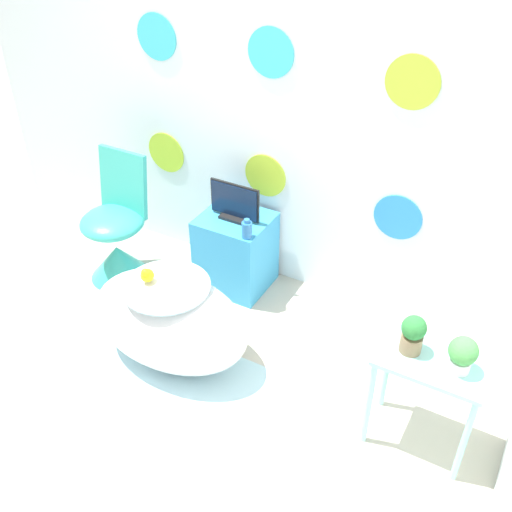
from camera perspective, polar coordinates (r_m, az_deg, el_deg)
The scene contains 12 objects.
ground_plane at distance 3.33m, azimuth -12.73°, elevation -16.31°, with size 12.00×12.00×0.00m, color #BCB29E.
wall_back_dotted at distance 3.66m, azimuth 1.54°, elevation 15.27°, with size 4.53×0.05×2.60m.
rug at distance 3.57m, azimuth -8.96°, elevation -11.00°, with size 1.16×0.67×0.01m.
bathtub at distance 3.49m, azimuth -8.19°, elevation -6.05°, with size 0.98×0.60×0.54m.
rubber_duck at distance 3.33m, azimuth -10.36°, elevation -1.78°, with size 0.08×0.08×0.09m.
chair at distance 4.18m, azimuth -13.13°, elevation 1.40°, with size 0.43×0.43×0.89m.
tv_cabinet at distance 4.00m, azimuth -1.95°, elevation 0.44°, with size 0.45×0.40×0.53m.
tv at distance 3.80m, azimuth -2.05°, elevation 5.01°, with size 0.35×0.12×0.24m.
vase at distance 3.64m, azimuth -0.88°, elevation 2.55°, with size 0.06×0.06×0.13m.
side_table at distance 3.00m, azimuth 16.18°, elevation -10.97°, with size 0.51×0.32×0.58m.
potted_plant_left at distance 2.86m, azimuth 14.71°, elevation -7.18°, with size 0.12×0.12×0.20m.
potted_plant_right at distance 2.84m, azimuth 19.09°, elevation -8.78°, with size 0.13×0.13×0.19m.
Camera 1 is at (1.57, -1.39, 2.58)m, focal length 42.00 mm.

